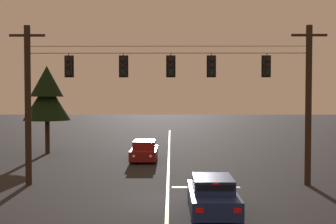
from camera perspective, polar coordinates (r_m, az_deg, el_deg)
ground_plane at (r=19.33m, az=-0.08°, el=-11.48°), size 180.00×180.00×0.00m
lane_centre_stripe at (r=28.57m, az=0.06°, el=-7.05°), size 0.14×60.00×0.01m
stop_bar_paint at (r=22.14m, az=4.97°, el=-9.73°), size 3.40×0.36×0.01m
signal_span_assembly at (r=22.21m, az=-0.02°, el=1.23°), size 16.06×0.32×8.11m
traffic_light_leftmost at (r=22.84m, az=-12.85°, el=5.85°), size 0.48×0.41×1.22m
traffic_light_left_inner at (r=22.37m, az=-5.85°, el=5.97°), size 0.48×0.41×1.22m
traffic_light_centre at (r=22.24m, az=0.37°, el=6.00°), size 0.48×0.41×1.22m
traffic_light_right_inner at (r=22.34m, az=5.71°, el=5.98°), size 0.48×0.41×1.22m
traffic_light_rightmost at (r=22.76m, az=12.76°, el=5.86°), size 0.48×0.41×1.22m
car_waiting_near_lane at (r=17.51m, az=5.81°, el=-10.74°), size 1.80×4.33×1.39m
car_oncoming_lead at (r=31.15m, az=-3.13°, el=-5.10°), size 1.80×4.42×1.39m
tree_verge_near at (r=35.79m, az=-15.48°, el=2.04°), size 3.73×3.73×6.92m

